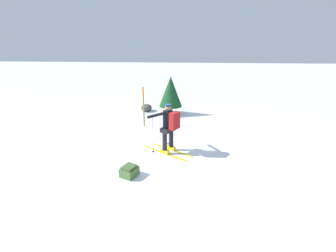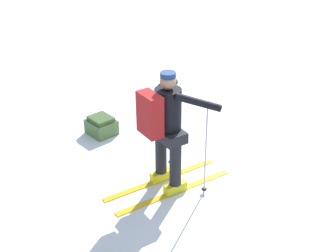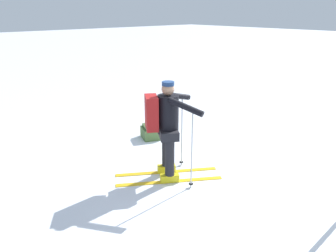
% 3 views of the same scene
% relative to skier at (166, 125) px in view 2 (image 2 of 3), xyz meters
% --- Properties ---
extents(ground_plane, '(80.00, 80.00, 0.00)m').
position_rel_skier_xyz_m(ground_plane, '(-0.68, -0.82, -0.92)').
color(ground_plane, white).
extents(skier, '(1.31, 1.68, 1.60)m').
position_rel_skier_xyz_m(skier, '(0.00, 0.00, 0.00)').
color(skier, gold).
rests_on(skier, ground_plane).
extents(dropped_backpack, '(0.54, 0.52, 0.29)m').
position_rel_skier_xyz_m(dropped_backpack, '(1.52, -0.92, -0.79)').
color(dropped_backpack, '#4C6B38').
rests_on(dropped_backpack, ground_plane).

